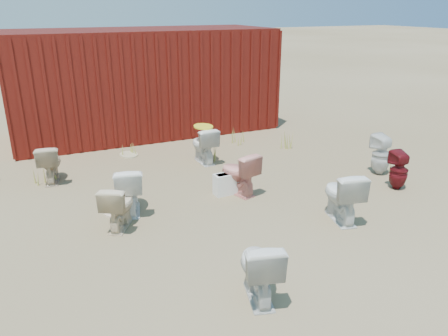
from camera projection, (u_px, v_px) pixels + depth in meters
name	position (u px, v px, depth m)	size (l,w,h in m)	color
ground	(241.00, 216.00, 6.40)	(100.00, 100.00, 0.00)	brown
shipping_container	(144.00, 81.00, 10.42)	(6.00, 2.40, 2.40)	#4D0D0C
toilet_front_a	(130.00, 189.00, 6.43)	(0.40, 0.71, 0.72)	white
toilet_front_pink	(239.00, 173.00, 7.06)	(0.40, 0.70, 0.71)	#E38D83
toilet_front_c	(259.00, 268.00, 4.50)	(0.40, 0.70, 0.72)	silver
toilet_front_maroon	(399.00, 170.00, 7.25)	(0.30, 0.30, 0.66)	#5F1015
toilet_front_e	(342.00, 195.00, 6.17)	(0.42, 0.74, 0.76)	white
toilet_back_beige_left	(50.00, 163.00, 7.55)	(0.38, 0.66, 0.68)	#C7B192
toilet_back_beige_right	(118.00, 206.00, 5.98)	(0.36, 0.64, 0.65)	beige
toilet_back_yellowlid	(204.00, 145.00, 8.48)	(0.40, 0.70, 0.71)	white
toilet_back_e	(381.00, 155.00, 7.89)	(0.33, 0.34, 0.74)	silver
yellow_lid	(203.00, 127.00, 8.35)	(0.36, 0.45, 0.03)	yellow
loose_tank	(229.00, 183.00, 7.12)	(0.50, 0.20, 0.35)	white
loose_lid_near	(116.00, 210.00, 6.56)	(0.38, 0.49, 0.02)	beige
loose_lid_far	(129.00, 155.00, 9.00)	(0.36, 0.47, 0.02)	#BDB389
weed_clump_a	(44.00, 172.00, 7.64)	(0.36, 0.36, 0.34)	#9A993D
weed_clump_b	(207.00, 153.00, 8.66)	(0.32, 0.32, 0.31)	#9A993D
weed_clump_c	(284.00, 141.00, 9.32)	(0.36, 0.36, 0.36)	#9A993D
weed_clump_d	(129.00, 148.00, 9.02)	(0.30, 0.30, 0.26)	#9A993D
weed_clump_e	(240.00, 137.00, 9.73)	(0.34, 0.34, 0.31)	#9A993D
weed_clump_f	(399.00, 167.00, 7.95)	(0.28, 0.28, 0.26)	#9A993D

